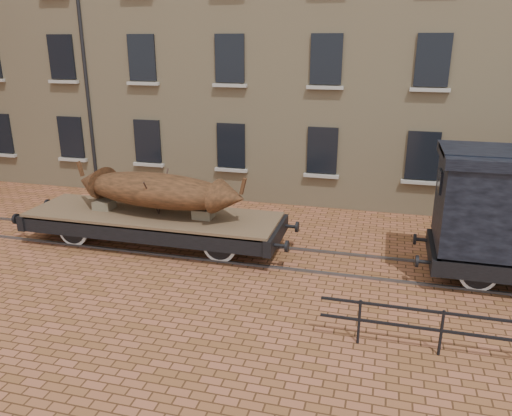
# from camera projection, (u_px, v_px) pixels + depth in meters

# --- Properties ---
(ground) EXTENTS (90.00, 90.00, 0.00)m
(ground) POSITION_uv_depth(u_px,v_px,m) (263.00, 256.00, 14.63)
(ground) COLOR brown
(warehouse_cream) EXTENTS (40.00, 10.19, 14.00)m
(warehouse_cream) POSITION_uv_depth(u_px,v_px,m) (391.00, 16.00, 20.84)
(warehouse_cream) COLOR tan
(warehouse_cream) RESTS_ON ground
(rail_track) EXTENTS (30.00, 1.52, 0.06)m
(rail_track) POSITION_uv_depth(u_px,v_px,m) (263.00, 255.00, 14.62)
(rail_track) COLOR #59595E
(rail_track) RESTS_ON ground
(flatcar_wagon) EXTENTS (8.71, 2.36, 1.31)m
(flatcar_wagon) POSITION_uv_depth(u_px,v_px,m) (153.00, 220.00, 15.20)
(flatcar_wagon) COLOR brown
(flatcar_wagon) RESTS_ON ground
(iron_boat) EXTENTS (5.71, 2.09, 1.41)m
(iron_boat) POSITION_uv_depth(u_px,v_px,m) (157.00, 190.00, 14.85)
(iron_boat) COLOR brown
(iron_boat) RESTS_ON flatcar_wagon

